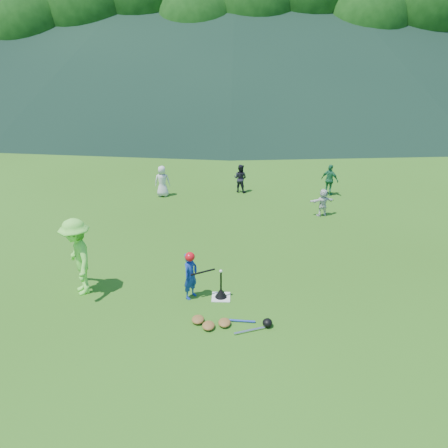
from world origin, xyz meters
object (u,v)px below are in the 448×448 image
object	(u,v)px
batter_child	(191,276)
batting_tee	(221,293)
fielder_a	(162,181)
fielder_b	(240,178)
home_plate	(221,297)
adult_coach	(78,257)
fielder_c	(330,180)
fielder_d	(323,202)
equipment_pile	(225,323)

from	to	relation	value
batter_child	batting_tee	xyz separation A→B (m)	(0.74, -0.00, -0.47)
fielder_a	fielder_b	size ratio (longest dim) A/B	1.07
home_plate	adult_coach	distance (m)	3.63
adult_coach	fielder_a	xyz separation A→B (m)	(0.89, 7.26, -0.36)
fielder_a	fielder_c	bearing A→B (deg)	179.20
home_plate	fielder_d	xyz separation A→B (m)	(3.43, 5.50, 0.49)
adult_coach	fielder_a	distance (m)	7.32
batter_child	adult_coach	distance (m)	2.79
batter_child	fielder_b	size ratio (longest dim) A/B	1.02
home_plate	adult_coach	bearing A→B (deg)	177.38
fielder_a	batting_tee	distance (m)	7.88
equipment_pile	fielder_b	bearing A→B (deg)	87.59
fielder_a	equipment_pile	xyz separation A→B (m)	(2.73, -8.55, -0.56)
fielder_d	fielder_c	bearing A→B (deg)	-121.59
batter_child	home_plate	bearing A→B (deg)	-57.38
home_plate	batting_tee	distance (m)	0.12
fielder_a	fielder_c	distance (m)	6.71
fielder_c	batting_tee	bearing A→B (deg)	101.04
batter_child	fielder_c	distance (m)	9.14
adult_coach	batter_child	bearing A→B (deg)	57.51
batter_child	fielder_a	bearing A→B (deg)	47.12
home_plate	batter_child	size ratio (longest dim) A/B	0.38
adult_coach	batting_tee	xyz separation A→B (m)	(3.49, -0.16, -0.85)
fielder_b	adult_coach	bearing A→B (deg)	86.05
fielder_d	equipment_pile	world-z (taller)	fielder_d
fielder_d	batting_tee	xyz separation A→B (m)	(-3.43, -5.50, -0.37)
home_plate	equipment_pile	bearing A→B (deg)	-83.99
fielder_b	fielder_c	size ratio (longest dim) A/B	0.93
home_plate	fielder_b	size ratio (longest dim) A/B	0.39
adult_coach	fielder_a	size ratio (longest dim) A/B	1.58
batter_child	batting_tee	size ratio (longest dim) A/B	1.75
equipment_pile	fielder_d	bearing A→B (deg)	63.47
fielder_a	fielder_d	distance (m)	6.34
batter_child	fielder_b	distance (m)	8.12
fielder_a	home_plate	bearing A→B (deg)	105.69
batter_child	fielder_d	bearing A→B (deg)	-4.23
batter_child	fielder_c	world-z (taller)	fielder_c
equipment_pile	fielder_c	bearing A→B (deg)	65.89
adult_coach	fielder_b	xyz separation A→B (m)	(4.00, 7.87, -0.40)
fielder_d	batting_tee	bearing A→B (deg)	42.93
batting_tee	fielder_a	bearing A→B (deg)	109.37
fielder_a	adult_coach	bearing A→B (deg)	79.36
batting_tee	equipment_pile	world-z (taller)	batting_tee
batter_child	equipment_pile	xyz separation A→B (m)	(0.86, -1.14, -0.53)
adult_coach	fielder_d	xyz separation A→B (m)	(6.92, 5.34, -0.49)
adult_coach	fielder_b	world-z (taller)	adult_coach
batter_child	adult_coach	world-z (taller)	adult_coach
fielder_b	batting_tee	xyz separation A→B (m)	(-0.51, -8.02, -0.45)
fielder_c	fielder_d	bearing A→B (deg)	112.40
batting_tee	adult_coach	bearing A→B (deg)	177.38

